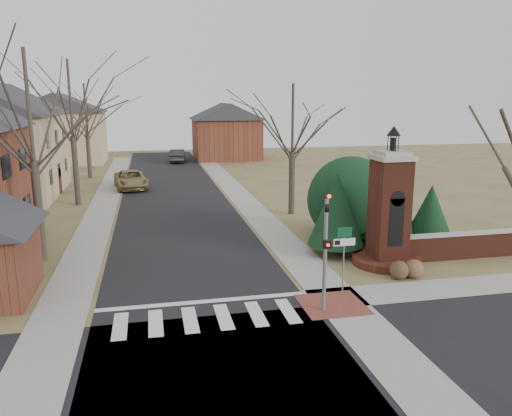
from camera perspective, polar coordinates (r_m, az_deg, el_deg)
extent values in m
plane|color=brown|center=(17.58, -5.31, -13.55)|extent=(120.00, 120.00, 0.00)
cube|color=black|center=(38.52, -9.26, 0.82)|extent=(8.00, 70.00, 0.01)
cube|color=black|center=(14.96, -3.85, -18.52)|extent=(120.00, 8.00, 0.01)
cube|color=silver|center=(18.29, -5.62, -12.44)|extent=(8.00, 2.20, 0.02)
cube|color=silver|center=(19.65, -6.13, -10.62)|extent=(8.00, 0.35, 0.02)
cube|color=gray|center=(39.10, -1.63, 1.17)|extent=(2.00, 60.00, 0.02)
cube|color=gray|center=(38.63, -16.98, 0.48)|extent=(2.00, 60.00, 0.02)
cube|color=brown|center=(19.52, 8.71, -10.85)|extent=(2.40, 2.40, 0.02)
cylinder|color=slate|center=(18.27, 7.89, -5.48)|extent=(0.14, 0.14, 4.20)
imported|color=black|center=(17.77, 8.08, 0.51)|extent=(0.15, 0.18, 0.90)
sphere|color=#FF0C05|center=(17.50, 8.36, 1.33)|extent=(0.14, 0.14, 0.14)
cube|color=black|center=(17.96, 8.14, -4.13)|extent=(0.28, 0.16, 0.30)
sphere|color=#FF0C05|center=(17.88, 8.23, -4.21)|extent=(0.11, 0.11, 0.11)
cylinder|color=slate|center=(20.21, 9.96, -6.16)|extent=(0.06, 0.06, 2.60)
cube|color=silver|center=(19.94, 10.07, -3.87)|extent=(0.90, 0.03, 0.30)
cube|color=black|center=(19.81, 9.28, -3.94)|extent=(0.22, 0.02, 0.18)
cube|color=#0E4224|center=(19.83, 10.11, -2.76)|extent=(0.60, 0.03, 0.40)
cylinder|color=#5E291B|center=(24.51, 14.65, -5.79)|extent=(3.20, 3.20, 0.36)
cube|color=#5E291B|center=(23.90, 14.96, -0.50)|extent=(1.50, 1.50, 5.00)
cube|color=black|center=(23.35, 15.71, -1.60)|extent=(0.70, 0.10, 2.20)
cube|color=gray|center=(23.47, 15.31, 5.58)|extent=(1.70, 1.70, 0.20)
cube|color=gray|center=(23.45, 15.34, 6.06)|extent=(1.30, 1.30, 0.20)
cylinder|color=black|center=(23.41, 15.39, 7.04)|extent=(0.20, 0.20, 0.60)
cone|color=black|center=(23.37, 15.48, 8.50)|extent=(0.64, 0.64, 0.45)
cube|color=#5E291B|center=(26.68, 23.40, -3.99)|extent=(7.50, 0.40, 1.20)
cube|color=gray|center=(26.51, 23.52, -2.64)|extent=(7.50, 0.50, 0.10)
cube|color=beige|center=(64.69, -21.39, 7.50)|extent=(10.00, 8.00, 6.00)
cube|color=beige|center=(63.46, -24.44, 10.79)|extent=(0.75, 0.75, 3.08)
cube|color=brown|center=(64.65, -3.43, 7.89)|extent=(8.00, 8.00, 5.00)
cube|color=brown|center=(62.58, -5.31, 10.82)|extent=(0.75, 0.75, 2.80)
cylinder|color=#473D33|center=(25.51, 9.02, -4.63)|extent=(0.20, 0.20, 0.50)
cone|color=black|center=(24.99, 9.18, -0.14)|extent=(2.80, 2.80, 3.60)
cylinder|color=#473D33|center=(27.87, 14.49, -3.41)|extent=(0.20, 0.20, 0.50)
cone|color=black|center=(27.34, 14.76, 1.34)|extent=(3.40, 3.40, 4.20)
cylinder|color=#473D33|center=(27.98, 19.08, -3.64)|extent=(0.20, 0.20, 0.50)
cone|color=black|center=(27.59, 19.32, -0.35)|extent=(2.40, 2.40, 2.80)
sphere|color=black|center=(27.91, 10.79, 1.34)|extent=(4.80, 4.80, 4.80)
cylinder|color=#473D33|center=(25.80, -23.57, -0.38)|extent=(0.40, 0.40, 4.83)
cylinder|color=#473D33|center=(38.41, -19.90, 4.02)|extent=(0.40, 0.40, 5.04)
cylinder|color=#473D33|center=(51.32, -18.57, 5.72)|extent=(0.40, 0.40, 4.41)
cylinder|color=#473D33|center=(33.49, 4.10, 2.85)|extent=(0.40, 0.40, 4.20)
imported|color=#907D4E|center=(44.47, -14.11, 3.17)|extent=(3.22, 5.81, 1.54)
imported|color=#2D2F34|center=(61.66, -8.97, 5.94)|extent=(2.10, 4.94, 1.58)
sphere|color=#4E3D23|center=(22.59, 16.04, -6.84)|extent=(0.82, 0.82, 0.82)
sphere|color=brown|center=(22.91, 17.60, -6.65)|extent=(0.83, 0.83, 0.83)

